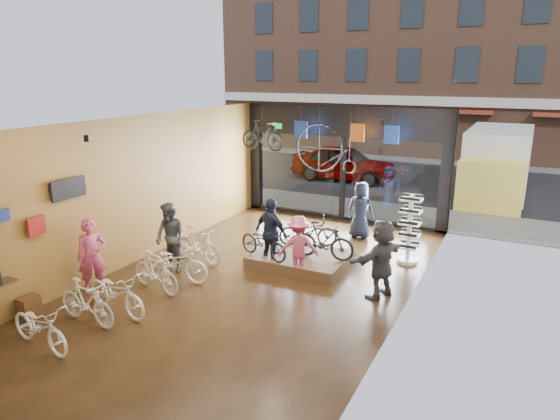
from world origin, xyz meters
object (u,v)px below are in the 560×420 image
Objects in this scene: customer_0 at (92,256)px; customer_2 at (271,233)px; customer_3 at (298,246)px; hung_bike at (262,135)px; floor_bike_1 at (87,302)px; display_platform at (301,260)px; floor_bike_3 at (156,272)px; floor_bike_4 at (175,262)px; display_bike_left at (264,242)px; box_truck at (496,166)px; penny_farthing at (328,150)px; customer_5 at (381,258)px; customer_4 at (360,210)px; street_car at (343,163)px; floor_bike_5 at (198,245)px; display_bike_mid at (324,241)px; sunglasses_rack at (409,229)px; floor_bike_0 at (40,327)px; customer_1 at (170,238)px; display_bike_right at (308,231)px; floor_bike_2 at (116,293)px.

customer_2 is (2.90, 3.15, 0.05)m from customer_0.
hung_bike is (-2.82, 3.36, 2.16)m from customer_3.
customer_2 is (1.89, 4.28, 0.45)m from floor_bike_1.
floor_bike_3 is at bearing -128.01° from display_platform.
floor_bike_4 reaches higher than floor_bike_1.
display_bike_left is 0.99× the size of hung_bike.
box_truck is at bearing -96.68° from customer_2.
customer_2 is 0.95× the size of penny_farthing.
customer_3 is 2.13m from customer_5.
display_bike_left is 0.91× the size of customer_4.
hung_bike is (0.04, -7.80, 2.12)m from street_car.
customer_5 is (4.83, 0.14, 0.42)m from floor_bike_5.
floor_bike_1 is at bearing 143.45° from display_bike_mid.
floor_bike_5 is 3.29m from display_bike_mid.
box_truck reaches higher than customer_5.
customer_3 is at bearing 144.71° from display_bike_mid.
display_platform is 1.31× the size of sunglasses_rack.
display_bike_left is (1.79, 5.16, 0.28)m from floor_bike_0.
floor_bike_0 is at bearing -172.94° from hung_bike.
floor_bike_5 is 5.24m from penny_farthing.
floor_bike_4 is at bearing -30.92° from customer_1.
floor_bike_3 is 0.96× the size of floor_bike_5.
penny_farthing is 2.12m from hung_bike.
box_truck is 2.85× the size of display_platform.
sunglasses_rack is at bearing -130.34° from customer_2.
display_bike_mid is 5.48m from customer_0.
floor_bike_0 is 1.03× the size of display_bike_mid.
customer_0 is at bearing 60.47° from customer_4.
floor_bike_1 is 7.85m from hung_bike.
display_bike_mid is 0.87× the size of customer_2.
display_bike_right is at bearing -156.63° from sunglasses_rack.
floor_bike_4 is at bearing 153.78° from display_bike_left.
penny_farthing is at bearing -2.61° from floor_bike_3.
customer_4 is (3.14, 3.89, 0.38)m from floor_bike_5.
customer_1 is at bearing -120.40° from box_truck.
hung_bike reaches higher than customer_4.
customer_4 is at bearing 148.31° from sunglasses_rack.
customer_0 is 1.09× the size of hung_bike.
floor_bike_3 is at bearing 73.41° from customer_2.
display_bike_left is at bearing -170.41° from street_car.
display_bike_right reaches higher than floor_bike_3.
floor_bike_3 is (0.24, 2.87, 0.03)m from floor_bike_0.
box_truck is at bearing 86.55° from sunglasses_rack.
customer_5 is (2.45, -1.58, 0.19)m from display_bike_right.
customer_5 is at bearing -45.63° from floor_bike_2.
sunglasses_rack is at bearing -159.82° from customer_5.
floor_bike_5 is 0.83× the size of penny_farthing.
display_bike_mid is 0.89× the size of customer_5.
floor_bike_3 is 6.88m from penny_farthing.
customer_1 is 0.98× the size of customer_5.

